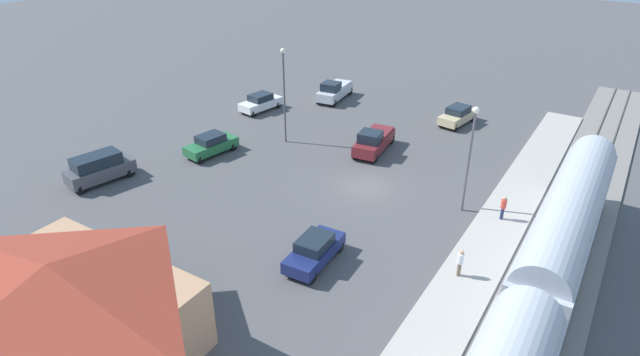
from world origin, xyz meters
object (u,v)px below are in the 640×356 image
(sedan_navy, at_px, (314,250))
(sedan_tan, at_px, (458,115))
(pedestrian_on_platform, at_px, (460,261))
(light_pole_lot_center, at_px, (284,85))
(light_pole_near_platform, at_px, (471,147))
(pickup_silver, at_px, (334,90))
(suv_charcoal, at_px, (99,168))
(sedan_green, at_px, (211,144))
(sedan_white, at_px, (261,102))
(station_building, at_px, (58,311))
(pedestrian_waiting_far, at_px, (503,206))
(pickup_maroon, at_px, (374,141))

(sedan_navy, distance_m, sedan_tan, 25.65)
(pedestrian_on_platform, bearing_deg, light_pole_lot_center, -28.67)
(sedan_tan, distance_m, light_pole_near_platform, 16.71)
(sedan_navy, bearing_deg, pickup_silver, -61.64)
(suv_charcoal, relative_size, light_pole_lot_center, 0.63)
(pickup_silver, distance_m, sedan_green, 17.34)
(sedan_green, bearing_deg, sedan_tan, -130.95)
(sedan_white, distance_m, sedan_green, 10.85)
(station_building, bearing_deg, pickup_silver, -78.10)
(pedestrian_on_platform, distance_m, suv_charcoal, 27.05)
(pedestrian_waiting_far, bearing_deg, suv_charcoal, 20.53)
(sedan_navy, distance_m, light_pole_near_platform, 12.36)
(sedan_navy, height_order, pickup_maroon, pickup_maroon)
(sedan_navy, height_order, pickup_silver, pickup_silver)
(pedestrian_waiting_far, bearing_deg, station_building, 58.15)
(sedan_tan, bearing_deg, pedestrian_waiting_far, 118.45)
(sedan_tan, relative_size, sedan_green, 1.00)
(station_building, relative_size, suv_charcoal, 2.19)
(pedestrian_waiting_far, distance_m, sedan_green, 23.66)
(sedan_tan, bearing_deg, pedestrian_on_platform, 109.28)
(suv_charcoal, height_order, sedan_tan, suv_charcoal)
(pedestrian_waiting_far, bearing_deg, pedestrian_on_platform, 86.68)
(sedan_tan, bearing_deg, light_pole_lot_center, 46.69)
(pedestrian_waiting_far, distance_m, suv_charcoal, 29.16)
(sedan_navy, bearing_deg, suv_charcoal, 0.04)
(pedestrian_waiting_far, height_order, sedan_tan, pedestrian_waiting_far)
(pickup_silver, xyz_separation_m, pickup_maroon, (-9.56, 9.64, 0.00))
(light_pole_lot_center, bearing_deg, suv_charcoal, 60.93)
(station_building, distance_m, sedan_green, 22.55)
(pickup_silver, relative_size, suv_charcoal, 1.07)
(sedan_navy, xyz_separation_m, pickup_silver, (13.70, -25.38, 0.15))
(station_building, xyz_separation_m, light_pole_lot_center, (5.88, -25.70, 2.42))
(sedan_navy, distance_m, light_pole_lot_center, 18.38)
(sedan_navy, xyz_separation_m, sedan_green, (15.45, -8.13, 0.00))
(sedan_white, bearing_deg, sedan_navy, 134.59)
(station_building, bearing_deg, pedestrian_on_platform, -131.73)
(sedan_navy, bearing_deg, sedan_white, -45.41)
(station_building, height_order, sedan_green, station_building)
(sedan_navy, xyz_separation_m, light_pole_lot_center, (11.67, -13.53, 4.29))
(pedestrian_on_platform, xyz_separation_m, pedestrian_waiting_far, (-0.42, -7.27, 0.00))
(suv_charcoal, xyz_separation_m, sedan_white, (-0.87, -18.60, -0.27))
(pedestrian_waiting_far, height_order, pickup_maroon, pickup_maroon)
(pedestrian_waiting_far, height_order, suv_charcoal, suv_charcoal)
(suv_charcoal, height_order, light_pole_lot_center, light_pole_lot_center)
(pedestrian_waiting_far, relative_size, sedan_white, 0.36)
(suv_charcoal, bearing_deg, light_pole_near_platform, -157.04)
(pedestrian_on_platform, bearing_deg, pickup_silver, -46.36)
(suv_charcoal, xyz_separation_m, sedan_green, (-3.75, -8.14, -0.27))
(pedestrian_waiting_far, distance_m, light_pole_near_platform, 4.41)
(suv_charcoal, distance_m, light_pole_lot_center, 16.01)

